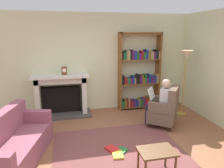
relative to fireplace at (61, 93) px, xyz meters
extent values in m
plane|color=#91593C|center=(1.04, -2.30, -0.59)|extent=(14.00, 14.00, 0.00)
cube|color=beige|center=(1.04, 0.25, 0.76)|extent=(5.60, 0.10, 2.70)
cube|color=beige|center=(3.69, -1.05, 0.76)|extent=(0.10, 5.20, 2.70)
cube|color=brown|center=(1.04, -2.00, -0.58)|extent=(2.40, 1.80, 0.01)
cube|color=#4C4742|center=(0.00, -0.12, -0.56)|extent=(1.51, 0.64, 0.05)
cube|color=black|center=(0.00, 0.10, -0.19)|extent=(0.99, 0.20, 0.70)
cube|color=silver|center=(-0.59, -0.02, -0.06)|extent=(0.12, 0.44, 1.05)
cube|color=silver|center=(0.59, -0.02, -0.06)|extent=(0.12, 0.44, 1.05)
cube|color=silver|center=(0.00, -0.02, 0.39)|extent=(1.31, 0.44, 0.16)
cube|color=silver|center=(0.00, -0.08, 0.50)|extent=(1.47, 0.56, 0.06)
cylinder|color=brown|center=(0.11, -0.10, 0.63)|extent=(0.14, 0.14, 0.20)
cylinder|color=white|center=(0.11, -0.17, 0.65)|extent=(0.10, 0.01, 0.10)
cube|color=brown|center=(1.62, 0.04, 0.50)|extent=(0.04, 0.32, 2.19)
cube|color=brown|center=(2.77, 0.04, 0.50)|extent=(0.04, 0.32, 2.19)
cube|color=brown|center=(2.20, 0.04, 1.58)|extent=(1.19, 0.32, 0.04)
cube|color=brown|center=(2.20, 0.04, -0.53)|extent=(1.15, 0.32, 0.02)
cube|color=#1E592D|center=(1.69, 0.03, -0.43)|extent=(0.09, 0.26, 0.17)
cube|color=brown|center=(1.78, 0.03, -0.41)|extent=(0.06, 0.26, 0.21)
cube|color=maroon|center=(1.84, 0.03, -0.43)|extent=(0.04, 0.26, 0.18)
cube|color=#997F4C|center=(1.88, 0.03, -0.41)|extent=(0.04, 0.26, 0.22)
cube|color=maroon|center=(1.95, 0.03, -0.43)|extent=(0.08, 0.26, 0.16)
cube|color=#4C1E59|center=(2.03, 0.03, -0.43)|extent=(0.09, 0.26, 0.18)
cube|color=navy|center=(2.13, 0.03, -0.43)|extent=(0.09, 0.26, 0.17)
cube|color=#997F4C|center=(2.19, 0.03, -0.42)|extent=(0.04, 0.26, 0.20)
cube|color=#1E592D|center=(2.26, 0.03, -0.42)|extent=(0.08, 0.26, 0.20)
cube|color=#4C1E59|center=(2.34, 0.03, -0.41)|extent=(0.07, 0.26, 0.21)
cube|color=maroon|center=(2.42, 0.03, -0.42)|extent=(0.08, 0.26, 0.20)
cube|color=brown|center=(2.50, 0.03, -0.39)|extent=(0.09, 0.26, 0.25)
cube|color=#1E592D|center=(2.58, 0.03, -0.40)|extent=(0.04, 0.26, 0.23)
cube|color=brown|center=(2.63, 0.03, -0.40)|extent=(0.04, 0.26, 0.24)
cube|color=black|center=(2.69, 0.03, -0.41)|extent=(0.07, 0.26, 0.22)
cube|color=brown|center=(2.20, 0.04, 0.16)|extent=(1.15, 0.32, 0.02)
cube|color=black|center=(1.69, 0.03, 0.30)|extent=(0.07, 0.26, 0.25)
cube|color=maroon|center=(1.77, 0.03, 0.26)|extent=(0.09, 0.26, 0.17)
cube|color=#1E592D|center=(1.86, 0.03, 0.25)|extent=(0.08, 0.26, 0.16)
cube|color=#4C1E59|center=(1.93, 0.03, 0.25)|extent=(0.06, 0.26, 0.16)
cube|color=navy|center=(2.00, 0.03, 0.28)|extent=(0.05, 0.26, 0.22)
cube|color=#997F4C|center=(2.04, 0.03, 0.25)|extent=(0.04, 0.26, 0.16)
cube|color=black|center=(2.10, 0.03, 0.28)|extent=(0.05, 0.26, 0.21)
cube|color=black|center=(2.15, 0.03, 0.30)|extent=(0.04, 0.26, 0.26)
cube|color=#4C1E59|center=(2.21, 0.03, 0.28)|extent=(0.06, 0.26, 0.21)
cube|color=brown|center=(2.27, 0.03, 0.29)|extent=(0.04, 0.26, 0.23)
cube|color=brown|center=(2.32, 0.03, 0.26)|extent=(0.04, 0.26, 0.18)
cube|color=#1E592D|center=(2.37, 0.03, 0.29)|extent=(0.04, 0.26, 0.24)
cube|color=#4C1E59|center=(2.42, 0.03, 0.25)|extent=(0.05, 0.26, 0.16)
cube|color=navy|center=(2.49, 0.03, 0.29)|extent=(0.07, 0.26, 0.24)
cube|color=#4C1E59|center=(2.57, 0.03, 0.26)|extent=(0.08, 0.26, 0.18)
cube|color=navy|center=(2.65, 0.03, 0.26)|extent=(0.07, 0.26, 0.18)
cube|color=#997F4C|center=(2.74, 0.03, 0.30)|extent=(0.09, 0.26, 0.25)
cube|color=brown|center=(2.20, 0.04, 0.85)|extent=(1.15, 0.32, 0.02)
cube|color=black|center=(1.67, 0.03, 0.95)|extent=(0.04, 0.26, 0.17)
cube|color=#1E592D|center=(1.72, 0.03, 0.96)|extent=(0.05, 0.26, 0.20)
cube|color=#1E592D|center=(1.77, 0.03, 0.97)|extent=(0.04, 0.26, 0.23)
cube|color=#997F4C|center=(1.84, 0.03, 0.99)|extent=(0.09, 0.26, 0.25)
cube|color=black|center=(1.91, 0.03, 0.96)|extent=(0.04, 0.26, 0.20)
cube|color=#4C1E59|center=(1.97, 0.03, 0.99)|extent=(0.06, 0.26, 0.26)
cube|color=navy|center=(2.03, 0.03, 0.98)|extent=(0.06, 0.26, 0.23)
cube|color=#1E592D|center=(2.10, 0.03, 0.96)|extent=(0.05, 0.26, 0.19)
cube|color=#4C1E59|center=(2.16, 0.03, 0.95)|extent=(0.07, 0.26, 0.17)
cube|color=maroon|center=(2.23, 0.03, 0.98)|extent=(0.05, 0.26, 0.23)
cube|color=#1E592D|center=(2.30, 0.03, 0.96)|extent=(0.07, 0.26, 0.19)
cube|color=navy|center=(2.37, 0.03, 0.99)|extent=(0.06, 0.26, 0.26)
cube|color=brown|center=(2.44, 0.03, 0.98)|extent=(0.06, 0.26, 0.23)
cube|color=#997F4C|center=(2.52, 0.03, 0.97)|extent=(0.09, 0.26, 0.21)
cube|color=#4C1E59|center=(2.60, 0.03, 0.96)|extent=(0.06, 0.26, 0.19)
cube|color=black|center=(2.67, 0.03, 0.99)|extent=(0.08, 0.26, 0.25)
cube|color=#997F4C|center=(2.74, 0.03, 0.96)|extent=(0.06, 0.26, 0.20)
cube|color=brown|center=(2.20, 0.04, 1.54)|extent=(1.15, 0.32, 0.02)
cylinder|color=#331E14|center=(2.29, -0.90, -0.53)|extent=(0.05, 0.05, 0.12)
cylinder|color=#331E14|center=(1.98, -1.31, -0.53)|extent=(0.05, 0.05, 0.12)
cylinder|color=#331E14|center=(2.67, -1.19, -0.53)|extent=(0.05, 0.05, 0.12)
cylinder|color=#331E14|center=(2.36, -1.60, -0.53)|extent=(0.05, 0.05, 0.12)
cube|color=brown|center=(2.33, -1.25, -0.32)|extent=(0.86, 0.87, 0.30)
cube|color=brown|center=(2.52, -1.40, 0.11)|extent=(0.51, 0.61, 0.55)
cube|color=brown|center=(2.49, -1.04, -0.06)|extent=(0.50, 0.42, 0.22)
cube|color=brown|center=(2.16, -1.47, -0.06)|extent=(0.50, 0.42, 0.22)
cube|color=silver|center=(2.37, -1.28, 0.08)|extent=(0.35, 0.38, 0.50)
sphere|color=#D8AD8C|center=(2.37, -1.28, 0.45)|extent=(0.20, 0.20, 0.20)
cube|color=#191E3F|center=(2.26, -1.10, -0.12)|extent=(0.39, 0.34, 0.12)
cube|color=#191E3F|center=(2.16, -1.23, -0.12)|extent=(0.39, 0.34, 0.12)
cylinder|color=#191E3F|center=(2.10, -0.98, -0.38)|extent=(0.10, 0.10, 0.42)
cylinder|color=#191E3F|center=(2.01, -1.11, -0.38)|extent=(0.10, 0.10, 0.42)
cube|color=white|center=(2.10, -1.08, 0.18)|extent=(0.30, 0.35, 0.25)
cube|color=#935063|center=(-0.72, -2.06, -0.39)|extent=(1.08, 1.82, 0.40)
cube|color=#935063|center=(-0.54, -1.31, -0.07)|extent=(0.72, 0.32, 0.24)
cube|color=brown|center=(1.44, -2.89, -0.18)|extent=(0.56, 0.39, 0.03)
cylinder|color=brown|center=(1.68, -3.05, -0.39)|extent=(0.04, 0.04, 0.39)
cylinder|color=brown|center=(1.20, -2.74, -0.39)|extent=(0.04, 0.04, 0.39)
cylinder|color=brown|center=(1.68, -2.74, -0.39)|extent=(0.04, 0.04, 0.39)
cube|color=red|center=(0.93, -2.06, -0.56)|extent=(0.28, 0.31, 0.03)
cube|color=red|center=(1.46, -2.23, -0.56)|extent=(0.22, 0.25, 0.03)
cube|color=gold|center=(0.98, -2.28, -0.56)|extent=(0.21, 0.26, 0.03)
cube|color=#267233|center=(1.08, -2.16, -0.56)|extent=(0.29, 0.29, 0.03)
cylinder|color=#B7933F|center=(3.17, -0.73, -0.57)|extent=(0.24, 0.24, 0.03)
cylinder|color=#B7933F|center=(3.17, -0.73, 0.19)|extent=(0.03, 0.03, 1.50)
cone|color=beige|center=(3.17, -0.73, 1.04)|extent=(0.32, 0.32, 0.22)
camera|label=1|loc=(0.17, -5.47, 1.56)|focal=33.12mm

